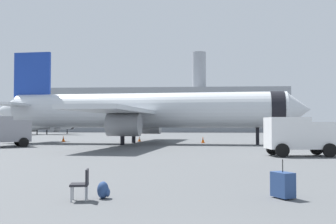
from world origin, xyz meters
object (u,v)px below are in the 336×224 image
Objects in this scene: safety_cone_far at (139,139)px; traveller_backpack at (103,190)px; airplane_at_gate at (144,111)px; cargo_van at (299,134)px; rolling_suitcase at (283,185)px; safety_cone_near at (63,139)px; service_truck at (2,130)px; airplane_taxiing at (45,125)px; gate_chair at (82,183)px; safety_cone_mid at (203,140)px.

safety_cone_far reaches higher than traveller_backpack.
airplane_at_gate reaches higher than cargo_van.
cargo_van is 4.16× the size of rolling_suitcase.
cargo_van is at bearing -42.82° from safety_cone_near.
cargo_van is at bearing -19.97° from service_truck.
cargo_van reaches higher than traveller_backpack.
traveller_backpack is (-9.47, -16.07, -1.22)m from cargo_van.
rolling_suitcase is (9.64, -38.45, 0.08)m from safety_cone_far.
airplane_taxiing reaches higher than service_truck.
gate_chair is (15.17, -25.58, -1.11)m from service_truck.
safety_cone_mid is at bearing 84.55° from traveller_backpack.
airplane_taxiing is 4.41× the size of cargo_van.
rolling_suitcase is at bearing -105.68° from cargo_van.
service_truck is 29.76m from gate_chair.
cargo_van is at bearing -72.37° from safety_cone_mid.
cargo_van is 6.33× the size of safety_cone_near.
safety_cone_near is 0.66× the size of rolling_suitcase.
safety_cone_near is at bearing -65.67° from airplane_taxiing.
service_truck reaches higher than traveller_backpack.
cargo_van is at bearing 74.32° from rolling_suitcase.
rolling_suitcase reaches higher than gate_chair.
traveller_backpack is 0.68m from gate_chair.
airplane_at_gate reaches higher than safety_cone_near.
safety_cone_mid is 1.25× the size of safety_cone_far.
traveller_backpack is at bearing -58.11° from service_truck.
airplane_at_gate reaches higher than safety_cone_far.
safety_cone_near is at bearing 171.51° from safety_cone_mid.
safety_cone_far is (-14.04, 22.76, -1.14)m from cargo_van.
safety_cone_far is (9.50, 0.94, -0.05)m from safety_cone_near.
safety_cone_far is at bearing -53.91° from airplane_taxiing.
traveller_backpack is at bearing 36.36° from gate_chair.
airplane_at_gate is 1.77× the size of airplane_taxiing.
gate_chair is (-5.57, -0.75, 0.11)m from rolling_suitcase.
cargo_van is (25.15, -9.14, -0.16)m from service_truck.
safety_cone_near is (16.62, -36.77, -1.79)m from airplane_taxiing.
airplane_taxiing is 18.34× the size of rolling_suitcase.
safety_cone_near is at bearing 153.49° from airplane_at_gate.
airplane_taxiing is 52.09m from safety_cone_mid.
rolling_suitcase is at bearing -75.93° from safety_cone_far.
gate_chair reaches higher than safety_cone_mid.
gate_chair is at bearing -85.38° from airplane_at_gate.
cargo_van is 26.77m from safety_cone_far.
airplane_taxiing is at bearing 126.09° from safety_cone_far.
airplane_at_gate is 7.83m from safety_cone_mid.
cargo_van is at bearing 58.75° from gate_chair.
cargo_van is 5.32× the size of gate_chair.
airplane_taxiing reaches higher than safety_cone_far.
airplane_at_gate reaches higher than service_truck.
airplane_taxiing is at bearing 114.33° from safety_cone_near.
airplane_taxiing is 3.89× the size of service_truck.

